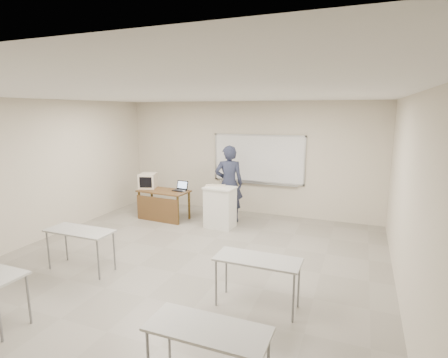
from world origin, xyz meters
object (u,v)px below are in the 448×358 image
at_px(mouse, 184,191).
at_px(presenter, 229,184).
at_px(whiteboard, 258,159).
at_px(instructor_desk, 162,200).
at_px(keyboard, 215,185).
at_px(podium, 220,207).
at_px(laptop, 180,188).
at_px(crt_monitor, 148,181).

distance_m(mouse, presenter, 1.15).
xyz_separation_m(whiteboard, presenter, (-0.48, -0.93, -0.52)).
relative_size(instructor_desk, presenter, 0.67).
xyz_separation_m(mouse, keyboard, (0.90, -0.07, 0.23)).
xyz_separation_m(podium, laptop, (-1.20, 0.25, 0.31)).
distance_m(instructor_desk, presenter, 1.76).
xyz_separation_m(podium, presenter, (0.02, 0.54, 0.47)).
xyz_separation_m(crt_monitor, presenter, (2.17, 0.31, 0.02)).
relative_size(laptop, mouse, 3.32).
bearing_deg(instructor_desk, presenter, 22.68).
xyz_separation_m(whiteboard, mouse, (-1.55, -1.32, -0.71)).
relative_size(instructor_desk, laptop, 4.06).
distance_m(instructor_desk, laptop, 0.56).
distance_m(whiteboard, keyboard, 1.61).
bearing_deg(instructor_desk, laptop, 37.40).
bearing_deg(whiteboard, instructor_desk, -144.87).
distance_m(podium, mouse, 1.10).
distance_m(crt_monitor, presenter, 2.19).
xyz_separation_m(keyboard, presenter, (0.17, 0.46, -0.04)).
xyz_separation_m(whiteboard, podium, (-0.50, -1.47, -0.98)).
relative_size(mouse, presenter, 0.05).
xyz_separation_m(podium, crt_monitor, (-2.15, 0.23, 0.44)).
bearing_deg(podium, keyboard, 155.63).
bearing_deg(laptop, mouse, -29.48).
height_order(podium, mouse, podium).
bearing_deg(whiteboard, keyboard, -115.09).
bearing_deg(instructor_desk, crt_monitor, 160.84).
bearing_deg(podium, presenter, 91.74).
relative_size(crt_monitor, keyboard, 1.01).
distance_m(whiteboard, instructor_desk, 2.74).
distance_m(podium, laptop, 1.27).
distance_m(podium, keyboard, 0.53).
distance_m(crt_monitor, keyboard, 2.01).
bearing_deg(laptop, presenter, 18.58).
relative_size(instructor_desk, mouse, 13.49).
relative_size(laptop, presenter, 0.17).
relative_size(whiteboard, crt_monitor, 5.27).
bearing_deg(keyboard, mouse, 159.22).
distance_m(whiteboard, podium, 1.84).
bearing_deg(podium, whiteboard, 74.90).
relative_size(podium, laptop, 3.09).
height_order(crt_monitor, keyboard, crt_monitor).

